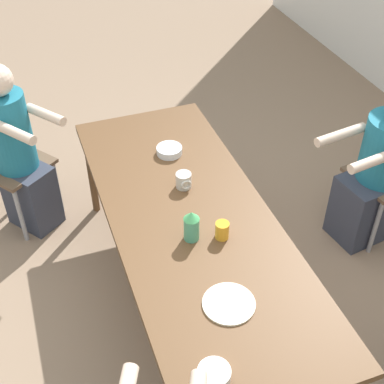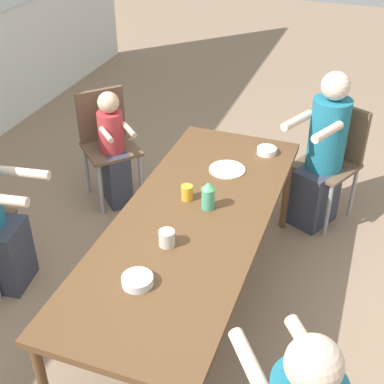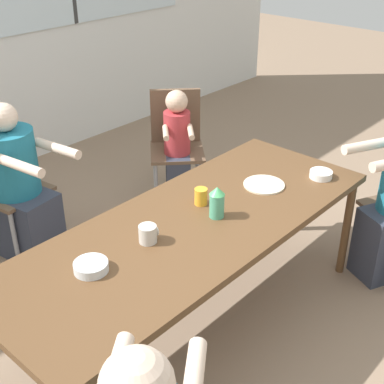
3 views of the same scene
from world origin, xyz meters
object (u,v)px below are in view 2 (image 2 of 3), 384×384
Objects in this scene: chair_for_woman_green_shirt at (334,153)px; person_toddler at (114,153)px; coffee_mug at (167,238)px; sippy_cup at (208,195)px; juice_glass at (187,192)px; bowl_cereal at (267,151)px; chair_for_toddler at (106,135)px; person_woman_green_shirt at (322,157)px; bowl_white_shallow at (137,280)px.

chair_for_woman_green_shirt is 1.68m from person_toddler.
coffee_mug is 0.54× the size of sippy_cup.
chair_for_woman_green_shirt is at bearing -31.89° from juice_glass.
sippy_cup is 0.77m from bowl_cereal.
person_toddler is at bearing 87.94° from bowl_cereal.
chair_for_toddler is 0.74× the size of person_woman_green_shirt.
chair_for_woman_green_shirt is 0.16m from person_woman_green_shirt.
chair_for_woman_green_shirt is 1.41m from juice_glass.
coffee_mug is at bearing 81.58° from person_toddler.
chair_for_woman_green_shirt reaches higher than juice_glass.
juice_glass is at bearing 93.13° from person_toddler.
chair_for_woman_green_shirt is 5.14× the size of sippy_cup.
chair_for_woman_green_shirt is 6.70× the size of bowl_cereal.
bowl_cereal is (-0.48, 0.42, 0.19)m from chair_for_woman_green_shirt.
sippy_cup is 1.30× the size of bowl_cereal.
bowl_white_shallow is at bearing 75.68° from chair_for_toddler.
chair_for_woman_green_shirt is 5.76× the size of bowl_white_shallow.
bowl_white_shallow is (-1.51, -0.91, 0.27)m from person_toddler.
chair_for_woman_green_shirt is 2.08m from bowl_white_shallow.
person_toddler reaches higher than coffee_mug.
person_woman_green_shirt is at bearing -46.23° from bowl_cereal.
juice_glass is (-0.85, -1.00, 0.21)m from chair_for_toddler.
juice_glass is at bearing 82.49° from person_woman_green_shirt.
bowl_white_shallow is 1.16× the size of bowl_cereal.
juice_glass is (0.44, 0.05, 0.00)m from coffee_mug.
coffee_mug is at bearing 82.37° from chair_for_toddler.
sippy_cup is at bearing 95.81° from person_toddler.
chair_for_woman_green_shirt is at bearing -25.72° from sippy_cup.
bowl_cereal is (0.75, -0.17, -0.07)m from sippy_cup.
sippy_cup is (0.39, -0.10, 0.04)m from coffee_mug.
chair_for_toddler reaches higher than juice_glass.
juice_glass is 0.69× the size of bowl_cereal.
coffee_mug is 0.61× the size of bowl_white_shallow.
chair_for_toddler is 5.14× the size of sippy_cup.
chair_for_toddler is 0.18m from person_toddler.
person_woman_green_shirt is 1.25m from juice_glass.
chair_for_toddler is 1.48m from sippy_cup.
chair_for_woman_green_shirt reaches higher than bowl_cereal.
juice_glass is at bearing 83.35° from chair_for_woman_green_shirt.
chair_for_woman_green_shirt is 0.93× the size of person_toddler.
chair_for_woman_green_shirt is at bearing 144.01° from chair_for_toddler.
sippy_cup reaches higher than coffee_mug.
chair_for_toddler is 1.68m from coffee_mug.
person_woman_green_shirt is at bearing -32.76° from juice_glass.
sippy_cup is at bearing -9.17° from bowl_white_shallow.
chair_for_woman_green_shirt is 1.76m from chair_for_toddler.
bowl_cereal is at bearing 74.20° from chair_for_woman_green_shirt.
person_toddler is at bearing 49.86° from juice_glass.
sippy_cup is at bearing 89.53° from chair_for_woman_green_shirt.
chair_for_woman_green_shirt is at bearing -90.00° from person_woman_green_shirt.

